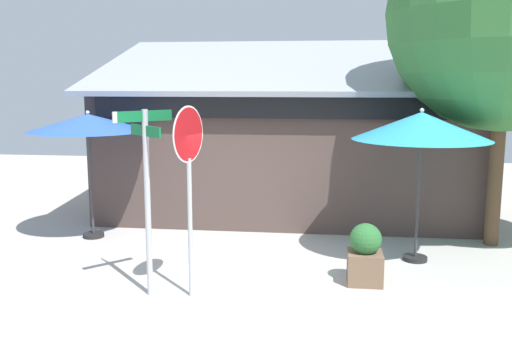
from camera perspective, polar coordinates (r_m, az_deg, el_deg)
ground_plane at (r=9.89m, az=-1.95°, el=-10.58°), size 28.00×28.00×0.10m
cafe_building at (r=14.13m, az=3.54°, el=2.47°), size 9.33×5.11×4.42m
street_sign_post at (r=8.55m, az=-11.15°, el=-1.19°), size 0.70×0.71×2.88m
stop_sign at (r=8.35m, az=-6.90°, el=0.76°), size 0.26×0.82×2.94m
patio_umbrella_royal_blue_left at (r=12.01m, az=-16.83°, el=4.64°), size 2.48×2.48×2.69m
patio_umbrella_teal_center at (r=10.37m, az=16.60°, el=4.33°), size 2.46×2.46×2.82m
sidewalk_planter at (r=9.37m, az=11.14°, el=-8.46°), size 0.57×0.57×1.01m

